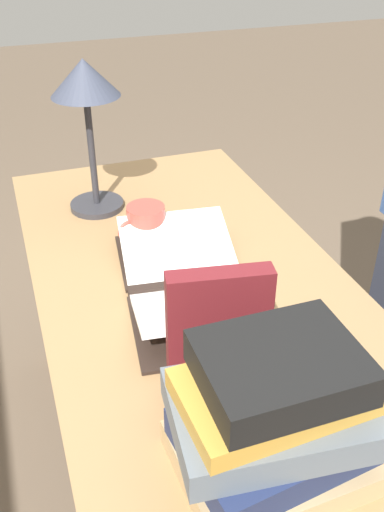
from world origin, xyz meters
name	(u,v)px	position (x,y,z in m)	size (l,w,h in m)	color
ground_plane	(194,483)	(0.00, 0.00, 0.00)	(12.00, 12.00, 0.00)	brown
reading_desk	(194,316)	(0.00, 0.00, 0.64)	(1.44, 0.70, 0.74)	#937047
open_book	(187,280)	(-0.02, 0.02, 0.76)	(0.53, 0.33, 0.08)	black
book_stack_tall	(274,419)	(-0.51, 0.06, 0.85)	(0.23, 0.32, 0.24)	tan
book_standing_upright	(218,334)	(-0.32, 0.07, 0.86)	(0.07, 0.18, 0.25)	maroon
reading_lamp	(86,95)	(0.43, 0.14, 1.06)	(0.18, 0.18, 0.41)	#2D2D33
coffee_mug	(146,225)	(0.20, 0.06, 0.79)	(0.10, 0.13, 0.10)	#B74238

